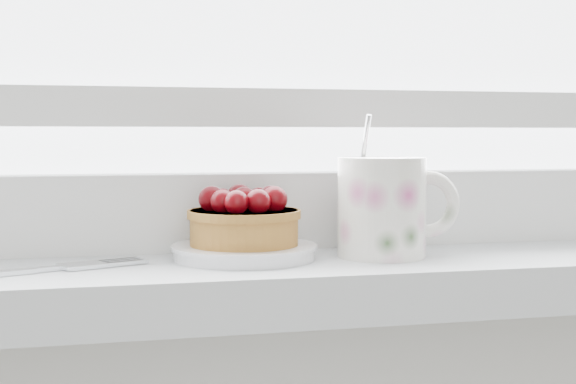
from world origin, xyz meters
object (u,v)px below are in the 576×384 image
object	(u,v)px
raspberry_tart	(244,219)
fork	(9,273)
floral_mug	(385,205)
saucer	(244,252)

from	to	relation	value
raspberry_tart	fork	bearing A→B (deg)	-168.66
raspberry_tart	floral_mug	bearing A→B (deg)	-7.44
raspberry_tart	fork	world-z (taller)	raspberry_tart
saucer	fork	xyz separation A→B (m)	(-0.19, -0.04, -0.00)
saucer	fork	world-z (taller)	saucer
raspberry_tart	fork	size ratio (longest dim) A/B	0.46
saucer	floral_mug	distance (m)	0.13
saucer	raspberry_tart	size ratio (longest dim) A/B	1.29
fork	floral_mug	bearing A→B (deg)	4.03
fork	saucer	bearing A→B (deg)	11.31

